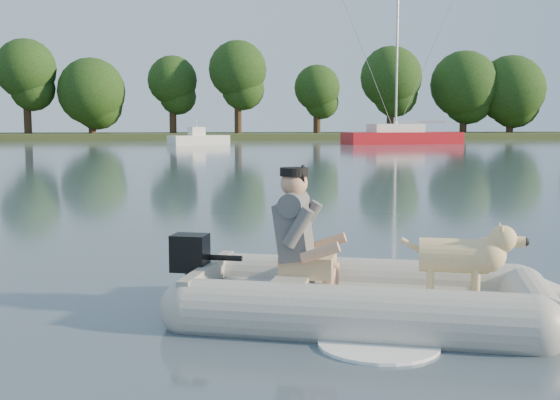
{
  "coord_description": "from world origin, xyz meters",
  "views": [
    {
      "loc": [
        -0.48,
        -6.31,
        1.7
      ],
      "look_at": [
        0.56,
        2.1,
        0.75
      ],
      "focal_mm": 45.0,
      "sensor_mm": 36.0,
      "label": 1
    }
  ],
  "objects": [
    {
      "name": "water",
      "position": [
        0.0,
        0.0,
        0.0
      ],
      "size": [
        160.0,
        160.0,
        0.0
      ],
      "primitive_type": "plane",
      "color": "slate",
      "rests_on": "ground"
    },
    {
      "name": "shore_bank",
      "position": [
        0.0,
        62.0,
        0.25
      ],
      "size": [
        160.0,
        12.0,
        0.7
      ],
      "primitive_type": "cube",
      "color": "#47512D",
      "rests_on": "water"
    },
    {
      "name": "dog",
      "position": [
        1.69,
        -0.7,
        0.52
      ],
      "size": [
        0.99,
        0.61,
        0.62
      ],
      "primitive_type": null,
      "rotation": [
        0.0,
        0.0,
        -0.32
      ],
      "color": "tan",
      "rests_on": "dinghy"
    },
    {
      "name": "motorboat",
      "position": [
        -0.11,
        45.65,
        0.87
      ],
      "size": [
        4.81,
        3.47,
        1.9
      ],
      "primitive_type": null,
      "rotation": [
        0.0,
        0.0,
        0.43
      ],
      "color": "white",
      "rests_on": "water"
    },
    {
      "name": "outboard_motor",
      "position": [
        -0.52,
        -0.01,
        0.31
      ],
      "size": [
        0.49,
        0.41,
        0.79
      ],
      "primitive_type": null,
      "rotation": [
        0.0,
        0.0,
        -0.32
      ],
      "color": "black",
      "rests_on": "dinghy"
    },
    {
      "name": "man",
      "position": [
        0.41,
        -0.27,
        0.78
      ],
      "size": [
        0.89,
        0.82,
        1.08
      ],
      "primitive_type": null,
      "rotation": [
        0.0,
        0.0,
        -0.32
      ],
      "color": "#56575B",
      "rests_on": "dinghy"
    },
    {
      "name": "treeline",
      "position": [
        5.75,
        61.07,
        5.3
      ],
      "size": [
        84.66,
        7.35,
        9.27
      ],
      "color": "#332316",
      "rests_on": "shore_bank"
    },
    {
      "name": "sailboat",
      "position": [
        15.21,
        45.7,
        0.54
      ],
      "size": [
        9.32,
        4.0,
        12.41
      ],
      "rotation": [
        0.0,
        0.0,
        0.15
      ],
      "color": "#A9131C",
      "rests_on": "water"
    },
    {
      "name": "dinghy",
      "position": [
        1.06,
        -0.54,
        0.6
      ],
      "size": [
        5.79,
        5.1,
        1.39
      ],
      "primitive_type": null,
      "rotation": [
        0.0,
        0.0,
        -0.32
      ],
      "color": "#969691",
      "rests_on": "water"
    }
  ]
}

